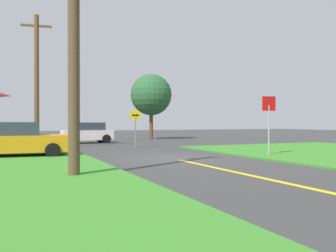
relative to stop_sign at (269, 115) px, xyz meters
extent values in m
plane|color=#3A3A3A|center=(-4.58, 1.15, -1.97)|extent=(120.00, 120.00, 0.00)
cube|color=yellow|center=(-4.58, -6.85, -1.96)|extent=(0.20, 14.00, 0.01)
cylinder|color=#9EA0A8|center=(0.00, 0.00, -0.75)|extent=(0.07, 0.07, 2.43)
cube|color=red|center=(0.00, 0.00, 0.53)|extent=(0.68, 0.15, 0.68)
cube|color=orange|center=(-10.80, 4.38, -1.33)|extent=(4.43, 2.26, 0.76)
cube|color=#2D3842|center=(-11.08, 4.40, -0.65)|extent=(2.49, 1.88, 0.60)
cylinder|color=black|center=(-9.27, 5.22, -1.63)|extent=(0.69, 0.27, 0.68)
cylinder|color=black|center=(-9.41, 3.32, -1.63)|extent=(0.69, 0.27, 0.68)
cube|color=white|center=(-5.65, 14.60, -1.33)|extent=(3.93, 1.96, 0.76)
cube|color=#2D3842|center=(-5.43, 14.62, -0.65)|extent=(2.19, 1.65, 0.60)
cylinder|color=black|center=(-6.90, 13.68, -1.63)|extent=(0.69, 0.26, 0.68)
cylinder|color=black|center=(-7.00, 15.38, -1.63)|extent=(0.69, 0.26, 0.68)
cylinder|color=black|center=(-4.30, 13.83, -1.63)|extent=(0.69, 0.26, 0.68)
cylinder|color=black|center=(-4.40, 15.53, -1.63)|extent=(0.69, 0.26, 0.68)
cylinder|color=brown|center=(-9.48, -2.81, 2.10)|extent=(0.34, 0.34, 8.13)
cylinder|color=brown|center=(-9.68, 9.66, 2.11)|extent=(0.29, 0.29, 8.16)
cube|color=brown|center=(-9.68, 9.66, 5.54)|extent=(1.80, 0.40, 0.12)
cylinder|color=slate|center=(-3.84, 8.20, -0.93)|extent=(0.08, 0.08, 2.08)
cube|color=yellow|center=(-3.84, 8.20, 0.11)|extent=(0.90, 0.10, 0.91)
cube|color=black|center=(-3.84, 8.20, 0.11)|extent=(0.45, 0.08, 0.10)
cylinder|color=brown|center=(1.39, 18.77, -0.60)|extent=(0.36, 0.36, 2.73)
sphere|color=#285A30|center=(1.39, 18.77, 2.37)|extent=(4.00, 4.00, 4.00)
camera|label=1|loc=(-11.17, -13.26, -0.39)|focal=37.77mm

